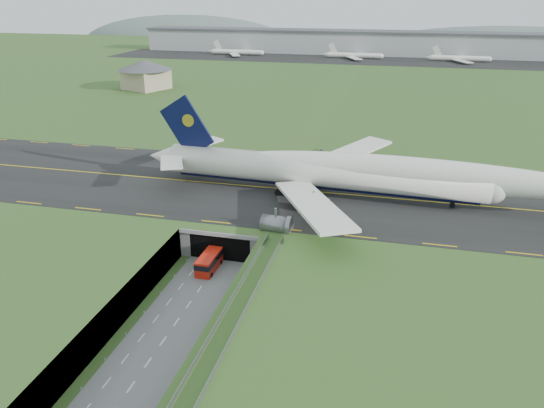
# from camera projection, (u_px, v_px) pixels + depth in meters

# --- Properties ---
(ground) EXTENTS (900.00, 900.00, 0.00)m
(ground) POSITION_uv_depth(u_px,v_px,m) (206.00, 281.00, 94.54)
(ground) COLOR #335A24
(ground) RESTS_ON ground
(airfield_deck) EXTENTS (800.00, 800.00, 6.00)m
(airfield_deck) POSITION_uv_depth(u_px,v_px,m) (205.00, 267.00, 93.40)
(airfield_deck) COLOR gray
(airfield_deck) RESTS_ON ground
(trench_road) EXTENTS (12.00, 75.00, 0.20)m
(trench_road) POSITION_uv_depth(u_px,v_px,m) (190.00, 304.00, 87.77)
(trench_road) COLOR slate
(trench_road) RESTS_ON ground
(taxiway) EXTENTS (800.00, 44.00, 0.18)m
(taxiway) POSITION_uv_depth(u_px,v_px,m) (255.00, 187.00, 121.89)
(taxiway) COLOR black
(taxiway) RESTS_ON airfield_deck
(tunnel_portal) EXTENTS (17.00, 22.30, 6.00)m
(tunnel_portal) POSITION_uv_depth(u_px,v_px,m) (233.00, 226.00, 108.30)
(tunnel_portal) COLOR gray
(tunnel_portal) RESTS_ON ground
(guideway) EXTENTS (3.00, 53.00, 7.05)m
(guideway) POSITION_uv_depth(u_px,v_px,m) (231.00, 327.00, 72.93)
(guideway) COLOR #A8A8A3
(guideway) RESTS_ON ground
(jumbo_jet) EXTENTS (100.03, 63.28, 20.96)m
(jumbo_jet) POSITION_uv_depth(u_px,v_px,m) (353.00, 173.00, 113.67)
(jumbo_jet) COLOR white
(jumbo_jet) RESTS_ON ground
(shuttle_tram) EXTENTS (3.07, 7.67, 3.11)m
(shuttle_tram) POSITION_uv_depth(u_px,v_px,m) (209.00, 262.00, 97.65)
(shuttle_tram) COLOR red
(shuttle_tram) RESTS_ON ground
(service_building) EXTENTS (30.85, 30.85, 12.92)m
(service_building) POSITION_uv_depth(u_px,v_px,m) (145.00, 72.00, 235.82)
(service_building) COLOR tan
(service_building) RESTS_ON ground
(cargo_terminal) EXTENTS (320.00, 67.00, 15.60)m
(cargo_terminal) POSITION_uv_depth(u_px,v_px,m) (359.00, 42.00, 358.32)
(cargo_terminal) COLOR #B2B2B2
(cargo_terminal) RESTS_ON ground
(distant_hills) EXTENTS (700.00, 91.00, 60.00)m
(distant_hills) POSITION_uv_depth(u_px,v_px,m) (445.00, 51.00, 468.34)
(distant_hills) COLOR slate
(distant_hills) RESTS_ON ground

